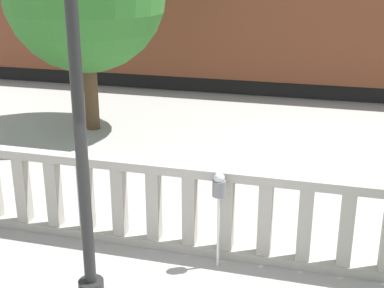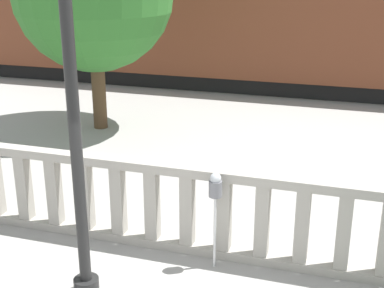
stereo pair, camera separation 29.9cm
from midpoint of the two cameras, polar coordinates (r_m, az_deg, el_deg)
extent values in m
cube|color=#9E998E|center=(8.53, 0.67, -11.15)|extent=(15.32, 0.24, 0.14)
cube|color=#9E998E|center=(7.96, 0.70, -3.12)|extent=(15.32, 0.24, 0.14)
cube|color=#9E998E|center=(9.48, -18.47, -4.62)|extent=(0.20, 0.20, 1.15)
cube|color=#9E998E|center=(9.18, -15.42, -5.09)|extent=(0.20, 0.20, 1.15)
cube|color=#9E998E|center=(8.91, -12.17, -5.57)|extent=(0.20, 0.20, 1.15)
cube|color=#9E998E|center=(8.67, -8.72, -6.06)|extent=(0.20, 0.20, 1.15)
cube|color=#9E998E|center=(8.47, -5.09, -6.55)|extent=(0.20, 0.20, 1.15)
cube|color=#9E998E|center=(8.30, -1.28, -7.04)|extent=(0.20, 0.20, 1.15)
cube|color=#9E998E|center=(8.16, 2.68, -7.51)|extent=(0.20, 0.20, 1.15)
cube|color=#9E998E|center=(8.07, 6.75, -7.96)|extent=(0.20, 0.20, 1.15)
cube|color=#9E998E|center=(8.02, 10.91, -8.37)|extent=(0.20, 0.20, 1.15)
cube|color=#9E998E|center=(8.01, 15.10, -8.74)|extent=(0.20, 0.20, 1.15)
cylinder|color=black|center=(7.76, -11.82, -14.71)|extent=(0.35, 0.35, 0.20)
cylinder|color=black|center=(6.71, -13.27, 3.65)|extent=(0.16, 0.16, 4.88)
cylinder|color=silver|center=(7.97, 1.73, -9.32)|extent=(0.04, 0.04, 1.15)
cylinder|color=slate|center=(7.66, 1.78, -4.76)|extent=(0.19, 0.19, 0.24)
sphere|color=#B2B7BC|center=(7.60, 1.79, -3.66)|extent=(0.16, 0.16, 0.16)
cube|color=black|center=(19.79, 0.38, 7.16)|extent=(18.78, 2.27, 0.55)
cube|color=brown|center=(19.52, 0.39, 11.83)|extent=(19.17, 2.84, 2.70)
cube|color=black|center=(30.88, 5.95, 11.37)|extent=(23.03, 2.55, 0.55)
cube|color=brown|center=(30.70, 6.06, 14.54)|extent=(23.50, 3.19, 2.88)
cylinder|color=#4C3823|center=(14.61, -11.31, 5.56)|extent=(0.37, 0.37, 2.08)
camera|label=1|loc=(0.15, -90.96, -0.33)|focal=50.00mm
camera|label=2|loc=(0.15, 89.04, 0.33)|focal=50.00mm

